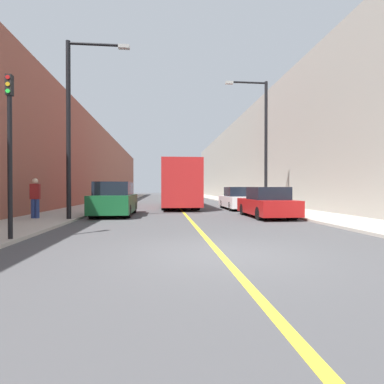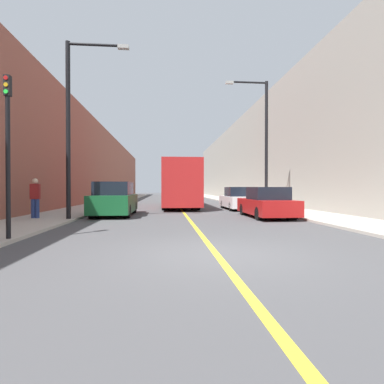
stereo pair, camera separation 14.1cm
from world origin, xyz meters
name	(u,v)px [view 1 (the left image)]	position (x,y,z in m)	size (l,w,h in m)	color
ground_plane	(220,254)	(0.00, 0.00, 0.00)	(200.00, 200.00, 0.00)	#474749
sidewalk_left	(117,200)	(-6.66, 30.00, 0.05)	(3.06, 72.00, 0.10)	#B2AA9E
sidewalk_right	(227,200)	(6.66, 30.00, 0.05)	(3.06, 72.00, 0.10)	#B2AA9E
building_row_left	(87,165)	(-10.19, 30.00, 4.31)	(4.00, 72.00, 8.61)	brown
building_row_right	(254,159)	(10.19, 30.00, 5.17)	(4.00, 72.00, 10.35)	gray
road_center_line	(173,200)	(0.00, 30.00, 0.00)	(0.16, 72.00, 0.01)	gold
bus	(178,184)	(-0.06, 16.90, 1.80)	(2.58, 10.78, 3.38)	#AD1E1E
parked_suv_left	(115,200)	(-3.82, 9.81, 0.84)	(1.98, 4.83, 1.80)	#145128
car_right_near	(267,204)	(3.96, 8.07, 0.69)	(1.86, 4.47, 1.52)	maroon
car_right_mid	(238,199)	(3.92, 13.79, 0.70)	(1.82, 4.54, 1.56)	silver
street_lamp_left	(74,118)	(-5.19, 7.26, 4.61)	(2.79, 0.24, 7.90)	black
street_lamp_right	(262,137)	(5.20, 12.37, 4.82)	(2.79, 0.24, 8.29)	black
traffic_light	(10,150)	(-5.33, 1.90, 2.48)	(0.16, 0.18, 4.38)	black
pedestrian	(35,198)	(-7.04, 7.70, 1.04)	(0.40, 0.25, 1.82)	navy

